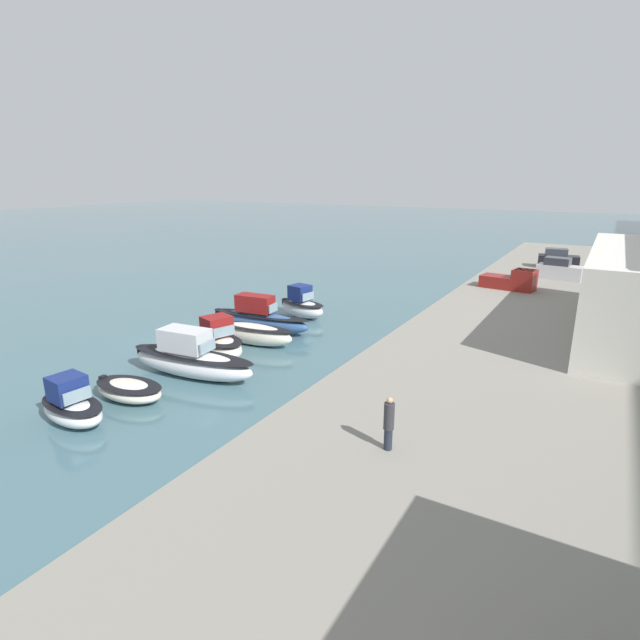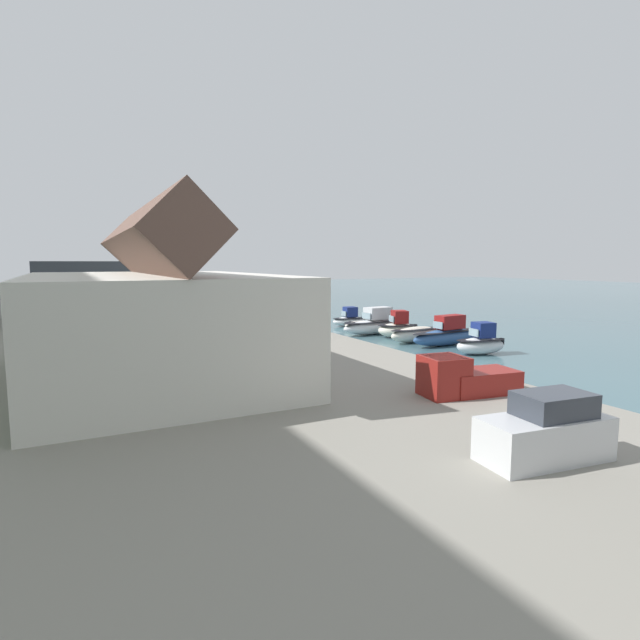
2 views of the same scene
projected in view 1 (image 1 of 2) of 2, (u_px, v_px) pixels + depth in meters
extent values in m
plane|color=#476B75|center=(194.00, 338.00, 36.68)|extent=(320.00, 320.00, 0.00)
ellipsoid|color=silver|center=(302.00, 309.00, 41.81)|extent=(2.76, 4.64, 1.46)
ellipsoid|color=black|center=(302.00, 303.00, 41.67)|extent=(2.85, 4.74, 0.12)
cube|color=navy|center=(300.00, 293.00, 41.57)|extent=(1.74, 1.78, 1.27)
cube|color=#8CA5B2|center=(308.00, 296.00, 41.04)|extent=(1.32, 0.35, 0.63)
cube|color=black|center=(285.00, 301.00, 43.04)|extent=(0.41, 0.34, 0.56)
ellipsoid|color=#33568E|center=(260.00, 322.00, 38.00)|extent=(2.45, 8.32, 1.53)
ellipsoid|color=black|center=(260.00, 315.00, 37.85)|extent=(2.53, 8.49, 0.12)
cube|color=maroon|center=(255.00, 303.00, 37.78)|extent=(1.54, 2.97, 1.28)
cube|color=#8CA5B2|center=(273.00, 308.00, 37.19)|extent=(1.16, 0.20, 0.64)
cube|color=black|center=(218.00, 312.00, 39.50)|extent=(0.38, 0.31, 0.56)
ellipsoid|color=white|center=(253.00, 334.00, 35.04)|extent=(2.19, 6.26, 1.52)
ellipsoid|color=black|center=(253.00, 327.00, 34.89)|extent=(2.27, 6.39, 0.12)
cube|color=black|center=(219.00, 325.00, 36.14)|extent=(0.38, 0.31, 0.56)
ellipsoid|color=white|center=(220.00, 347.00, 32.39)|extent=(3.43, 4.57, 1.52)
ellipsoid|color=black|center=(219.00, 339.00, 32.25)|extent=(3.54, 4.68, 0.12)
cube|color=maroon|center=(217.00, 326.00, 32.15)|extent=(2.07, 1.88, 1.28)
cube|color=#8CA5B2|center=(224.00, 332.00, 31.59)|extent=(1.49, 0.57, 0.64)
cube|color=black|center=(205.00, 336.00, 33.70)|extent=(0.43, 0.38, 0.56)
ellipsoid|color=white|center=(192.00, 364.00, 29.40)|extent=(2.94, 8.40, 1.59)
ellipsoid|color=black|center=(192.00, 355.00, 29.25)|extent=(3.05, 8.58, 0.12)
cube|color=silver|center=(185.00, 340.00, 29.16)|extent=(1.86, 3.03, 1.30)
cube|color=#8CA5B2|center=(207.00, 346.00, 28.59)|extent=(1.40, 0.25, 0.65)
cube|color=black|center=(141.00, 350.00, 30.85)|extent=(0.39, 0.32, 0.56)
ellipsoid|color=white|center=(129.00, 391.00, 26.47)|extent=(2.33, 4.21, 0.99)
ellipsoid|color=black|center=(129.00, 385.00, 26.37)|extent=(2.41, 4.30, 0.12)
cube|color=black|center=(103.00, 381.00, 27.26)|extent=(0.37, 0.30, 0.56)
ellipsoid|color=white|center=(73.00, 411.00, 23.98)|extent=(2.38, 4.25, 1.15)
ellipsoid|color=black|center=(72.00, 404.00, 23.87)|extent=(2.47, 4.34, 0.12)
cube|color=navy|center=(67.00, 388.00, 23.77)|extent=(1.61, 1.57, 1.19)
cube|color=#8CA5B2|center=(77.00, 396.00, 23.33)|extent=(1.32, 0.24, 0.59)
cube|color=black|center=(52.00, 397.00, 25.02)|extent=(0.39, 0.32, 0.56)
cube|color=black|center=(558.00, 262.00, 56.02)|extent=(2.36, 4.41, 1.40)
cube|color=#333842|center=(556.00, 252.00, 55.84)|extent=(1.84, 2.50, 0.76)
cube|color=silver|center=(560.00, 272.00, 49.83)|extent=(2.25, 4.37, 1.40)
cube|color=#333842|center=(558.00, 261.00, 49.71)|extent=(1.77, 2.46, 0.76)
cube|color=maroon|center=(501.00, 282.00, 46.07)|extent=(2.45, 3.75, 1.10)
cube|color=maroon|center=(524.00, 280.00, 44.76)|extent=(2.14, 2.13, 1.90)
cube|color=#2D333D|center=(525.00, 273.00, 44.57)|extent=(2.00, 1.85, 0.50)
cylinder|color=#232838|center=(388.00, 439.00, 18.82)|extent=(0.32, 0.32, 0.85)
cylinder|color=#333338|center=(389.00, 416.00, 18.55)|extent=(0.40, 0.40, 1.05)
sphere|color=tan|center=(390.00, 400.00, 18.37)|extent=(0.24, 0.24, 0.24)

